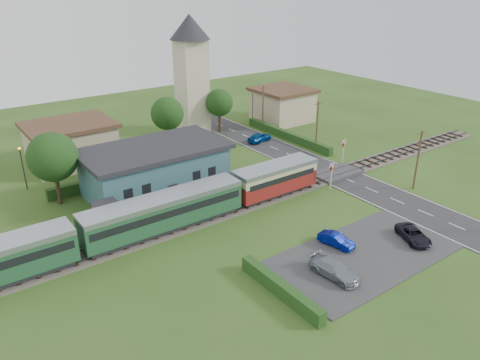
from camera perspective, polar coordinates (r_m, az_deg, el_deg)
ground at (r=51.18m, az=5.62°, el=-2.69°), size 120.00×120.00×0.00m
railway_track at (r=52.48m, az=4.19°, el=-1.80°), size 76.00×3.20×0.49m
road at (r=57.74m, az=13.12°, el=-0.02°), size 6.00×70.00×0.05m
car_park at (r=43.07m, az=14.74°, el=-8.84°), size 17.00×9.00×0.08m
crossing_deck at (r=58.87m, az=11.69°, el=0.79°), size 6.20×3.40×0.45m
platform at (r=49.73m, az=-7.11°, el=-3.29°), size 30.00×3.00×0.45m
equipment_hut at (r=46.24m, az=-15.88°, el=-4.15°), size 2.30×2.30×2.55m
station_building at (r=53.45m, az=-10.29°, el=1.38°), size 16.00×9.00×5.30m
train at (r=43.74m, az=-12.91°, el=-4.85°), size 43.20×2.90×3.40m
church_tower at (r=72.69m, az=-5.99°, el=13.73°), size 6.00×6.00×17.60m
house_west at (r=64.24m, az=-19.90°, el=4.25°), size 10.80×8.80×5.50m
house_east at (r=79.64m, az=5.20°, el=9.16°), size 8.80×8.80×5.50m
hedge_carpark at (r=36.92m, az=5.00°, el=-13.06°), size 0.80×9.00×1.20m
hedge_roadside at (r=70.81m, az=5.80°, el=5.43°), size 0.80×18.00×1.20m
hedge_station at (r=58.04m, az=-12.12°, el=0.87°), size 22.00×0.80×1.30m
tree_a at (r=52.16m, az=-21.87°, el=2.61°), size 5.20×5.20×8.00m
tree_b at (r=66.27m, az=-8.86°, el=7.98°), size 4.60×4.60×7.34m
tree_c at (r=72.89m, az=-2.53°, el=9.38°), size 4.20×4.20×6.78m
utility_pole_b at (r=56.33m, az=20.84°, el=2.36°), size 1.40×0.22×7.00m
utility_pole_c at (r=65.77m, az=9.37°, el=6.57°), size 1.40×0.22×7.00m
utility_pole_d at (r=74.34m, az=2.81°, el=8.84°), size 1.40×0.22×7.00m
crossing_signal_near at (r=54.17m, az=11.10°, el=0.99°), size 0.84×0.28×3.28m
crossing_signal_far at (r=62.20m, az=12.51°, el=3.87°), size 0.84×0.28×3.28m
streetlamp_west at (r=58.13m, az=-24.98°, el=1.68°), size 0.30×0.30×5.15m
streetlamp_east at (r=79.37m, az=1.56°, el=9.38°), size 0.30×0.30×5.15m
car_on_road at (r=69.27m, az=2.39°, el=5.24°), size 4.26×2.37×1.37m
car_park_blue at (r=43.57m, az=11.65°, el=-7.17°), size 1.86×3.59×1.13m
car_park_silver at (r=39.40m, az=11.46°, el=-10.61°), size 2.29×4.70×1.32m
car_park_dark at (r=46.35m, az=20.40°, el=-6.27°), size 3.42×4.52×1.14m
pedestrian_near at (r=53.42m, az=0.78°, el=0.05°), size 0.66×0.56×1.54m
pedestrian_far at (r=47.07m, az=-13.86°, el=-4.05°), size 0.90×0.99×1.65m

